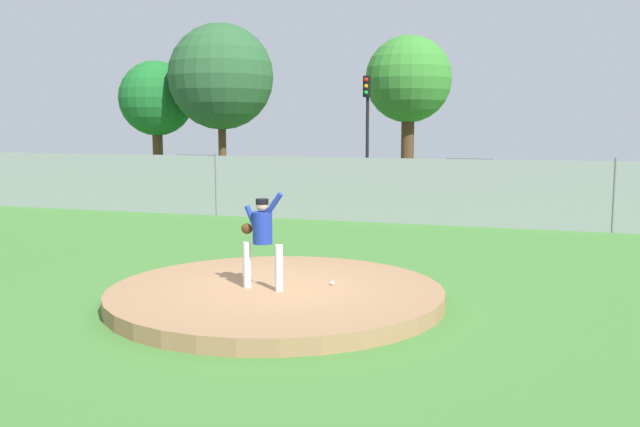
# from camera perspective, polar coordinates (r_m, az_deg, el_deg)

# --- Properties ---
(ground_plane) EXTENTS (80.00, 80.00, 0.00)m
(ground_plane) POSITION_cam_1_polar(r_m,az_deg,el_deg) (17.25, 3.72, -2.59)
(ground_plane) COLOR #427A33
(asphalt_strip) EXTENTS (44.00, 7.00, 0.01)m
(asphalt_strip) POSITION_cam_1_polar(r_m,az_deg,el_deg) (25.49, 8.45, 0.54)
(asphalt_strip) COLOR #2B2B2D
(asphalt_strip) RESTS_ON ground_plane
(pitchers_mound) EXTENTS (5.62, 5.62, 0.26)m
(pitchers_mound) POSITION_cam_1_polar(r_m,az_deg,el_deg) (11.62, -3.67, -6.76)
(pitchers_mound) COLOR #99704C
(pitchers_mound) RESTS_ON ground_plane
(pitcher_youth) EXTENTS (0.78, 0.32, 1.63)m
(pitcher_youth) POSITION_cam_1_polar(r_m,az_deg,el_deg) (11.30, -4.85, -1.68)
(pitcher_youth) COLOR silver
(pitcher_youth) RESTS_ON pitchers_mound
(baseball) EXTENTS (0.07, 0.07, 0.07)m
(baseball) POSITION_cam_1_polar(r_m,az_deg,el_deg) (11.72, 1.03, -5.79)
(baseball) COLOR white
(baseball) RESTS_ON pitchers_mound
(chainlink_fence) EXTENTS (30.52, 0.07, 2.09)m
(chainlink_fence) POSITION_cam_1_polar(r_m,az_deg,el_deg) (20.99, 6.44, 1.87)
(chainlink_fence) COLOR gray
(chainlink_fence) RESTS_ON ground_plane
(parked_car_charcoal) EXTENTS (1.89, 4.37, 1.76)m
(parked_car_charcoal) POSITION_cam_1_polar(r_m,az_deg,el_deg) (25.20, 11.99, 2.29)
(parked_car_charcoal) COLOR #232328
(parked_car_charcoal) RESTS_ON ground_plane
(parked_car_burgundy) EXTENTS (1.88, 4.21, 1.76)m
(parked_car_burgundy) POSITION_cam_1_polar(r_m,az_deg,el_deg) (28.43, -11.13, 2.84)
(parked_car_burgundy) COLOR maroon
(parked_car_burgundy) RESTS_ON ground_plane
(parked_car_silver) EXTENTS (1.97, 4.80, 1.59)m
(parked_car_silver) POSITION_cam_1_polar(r_m,az_deg,el_deg) (26.93, -2.10, 2.61)
(parked_car_silver) COLOR #B7BABF
(parked_car_silver) RESTS_ON ground_plane
(traffic_light_near) EXTENTS (0.28, 0.46, 5.10)m
(traffic_light_near) POSITION_cam_1_polar(r_m,az_deg,el_deg) (29.94, 3.93, 8.23)
(traffic_light_near) COLOR black
(traffic_light_near) RESTS_ON ground_plane
(tree_tall_centre) EXTENTS (4.00, 4.00, 6.45)m
(tree_tall_centre) POSITION_cam_1_polar(r_m,az_deg,el_deg) (38.42, -13.44, 9.23)
(tree_tall_centre) COLOR #4C331E
(tree_tall_centre) RESTS_ON ground_plane
(tree_slender_far) EXTENTS (5.40, 5.40, 8.18)m
(tree_slender_far) POSITION_cam_1_polar(r_m,az_deg,el_deg) (36.19, -8.22, 11.16)
(tree_slender_far) COLOR #4C331E
(tree_slender_far) RESTS_ON ground_plane
(tree_broad_left) EXTENTS (3.96, 3.96, 7.08)m
(tree_broad_left) POSITION_cam_1_polar(r_m,az_deg,el_deg) (32.21, 7.37, 10.90)
(tree_broad_left) COLOR #4C331E
(tree_broad_left) RESTS_ON ground_plane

